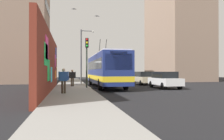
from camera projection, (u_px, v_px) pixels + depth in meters
The scene contains 14 objects.
ground_plane at pixel (90, 89), 20.01m from camera, with size 80.00×80.00×0.00m, color black.
sidewalk_slab at pixel (72, 88), 19.69m from camera, with size 48.00×3.20×0.15m, color gray.
graffiti_wall at pixel (49, 64), 16.05m from camera, with size 15.24×0.32×4.38m.
building_far_left at pixel (16, 14), 29.90m from camera, with size 8.02×8.58×19.19m.
building_far_right at pixel (176, 34), 38.34m from camera, with size 12.89×7.30×16.78m.
city_bus at pixel (105, 69), 22.15m from camera, with size 12.27×2.52×5.14m.
parked_car_white at pixel (165, 80), 20.26m from camera, with size 4.13×1.81×1.58m.
parked_car_champagne at pixel (144, 78), 25.75m from camera, with size 4.20×1.93×1.58m.
pedestrian_near_wall at pixel (64, 79), 14.14m from camera, with size 0.22×0.67×1.65m.
pedestrian_midblock at pixel (72, 77), 20.83m from camera, with size 0.22×0.73×1.62m.
traffic_light at pixel (87, 54), 18.98m from camera, with size 0.49×0.28×4.43m.
street_lamp at pixel (83, 52), 25.91m from camera, with size 0.44×1.69×6.54m.
flying_pigeons at pixel (85, 0), 22.31m from camera, with size 6.67×3.27×1.54m.
curbside_puddle at pixel (96, 88), 20.20m from camera, with size 1.76×1.76×0.00m, color black.
Camera 1 is at (-20.04, 1.94, 1.61)m, focal length 34.29 mm.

